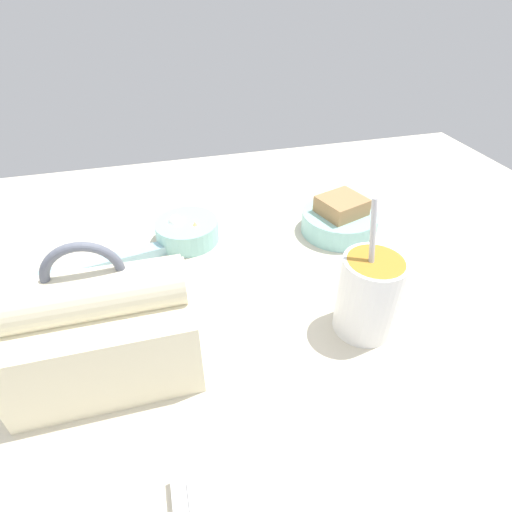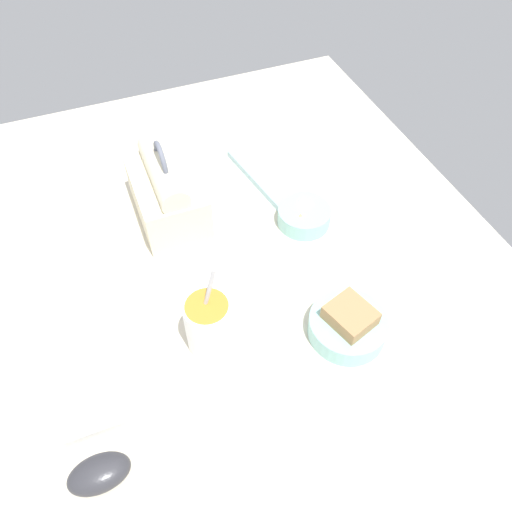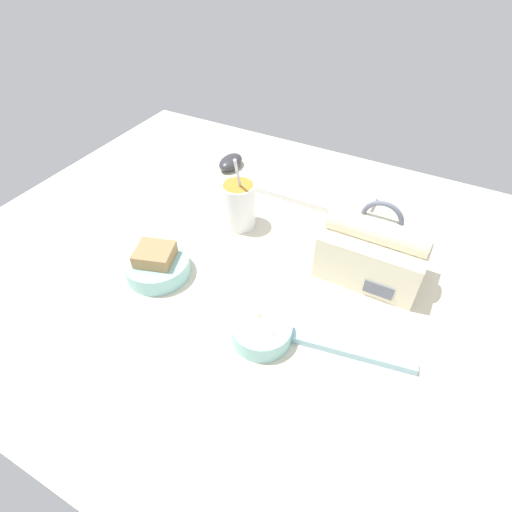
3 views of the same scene
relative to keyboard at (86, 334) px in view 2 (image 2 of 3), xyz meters
The scene contains 8 objects.
desk_surface 29.59cm from the keyboard, 85.79° to the right, with size 140.00×110.00×2.00cm.
keyboard is the anchor object (origin of this frame).
lunch_bag 33.07cm from the keyboard, 42.46° to the right, with size 21.03×13.22×18.89cm.
soup_cup 22.69cm from the keyboard, 114.07° to the right, with size 8.07×8.07×19.11cm.
bento_bowl_sandwich 46.18cm from the keyboard, 110.25° to the right, with size 13.82×13.82×6.99cm.
bento_bowl_snacks 49.07cm from the keyboard, 76.45° to the right, with size 11.16×11.16×4.91cm.
computer_mouse 24.76cm from the keyboard, behind, with size 5.74×9.20×3.60cm.
chopstick_case 51.06cm from the keyboard, 57.81° to the right, with size 23.08×6.42×1.60cm.
Camera 2 is at (-55.57, 18.30, 79.36)cm, focal length 35.00 mm.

